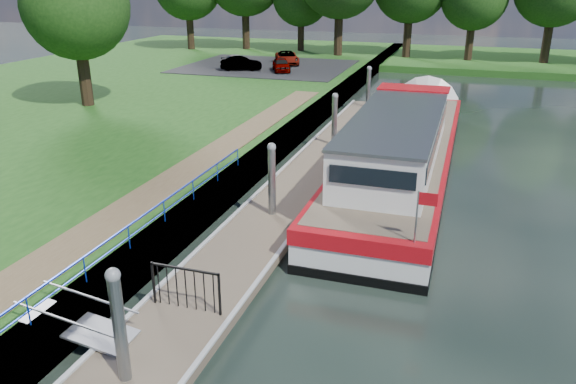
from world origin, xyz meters
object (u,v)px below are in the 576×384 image
(barge, at_px, (404,147))
(car_b, at_px, (241,63))
(pontoon, at_px, (308,178))
(car_c, at_px, (237,61))
(car_a, at_px, (281,64))
(car_d, at_px, (287,58))

(barge, bearing_deg, car_b, 129.09)
(pontoon, distance_m, car_b, 25.31)
(barge, xyz_separation_m, car_c, (-16.75, 20.80, 0.28))
(pontoon, distance_m, car_c, 26.97)
(car_a, xyz_separation_m, car_c, (-4.30, 0.90, -0.01))
(barge, relative_size, car_b, 6.27)
(car_c, bearing_deg, car_d, -139.95)
(pontoon, bearing_deg, car_b, 118.84)
(pontoon, xyz_separation_m, barge, (3.60, 2.71, 0.90))
(pontoon, relative_size, car_c, 8.10)
(car_d, bearing_deg, barge, -84.97)
(pontoon, bearing_deg, car_d, 109.97)
(car_b, bearing_deg, pontoon, -169.35)
(car_a, relative_size, car_c, 0.87)
(car_a, relative_size, car_b, 0.96)
(barge, relative_size, car_d, 5.25)
(barge, relative_size, car_c, 5.71)
(car_a, height_order, car_b, car_b)
(car_a, xyz_separation_m, car_b, (-3.34, -0.47, 0.01))
(pontoon, height_order, car_b, car_b)
(car_b, height_order, car_c, car_b)
(barge, xyz_separation_m, car_d, (-13.25, 23.86, 0.31))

